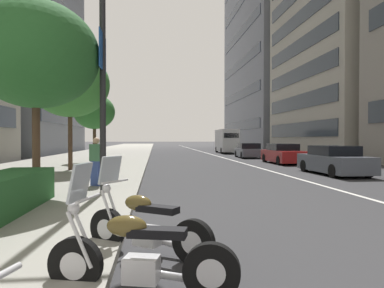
% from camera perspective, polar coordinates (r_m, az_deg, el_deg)
% --- Properties ---
extents(sidewalk_right_plaza, '(160.00, 9.22, 0.15)m').
position_cam_1_polar(sidewalk_right_plaza, '(32.28, -15.14, -2.12)').
color(sidewalk_right_plaza, gray).
rests_on(sidewalk_right_plaza, ground).
extents(lane_centre_stripe, '(110.00, 0.16, 0.01)m').
position_cam_1_polar(lane_centre_stripe, '(37.38, 3.56, -1.80)').
color(lane_centre_stripe, silver).
rests_on(lane_centre_stripe, ground).
extents(motorcycle_under_tarp, '(0.77, 2.15, 1.47)m').
position_cam_1_polar(motorcycle_under_tarp, '(4.15, -8.74, -17.53)').
color(motorcycle_under_tarp, black).
rests_on(motorcycle_under_tarp, ground).
extents(motorcycle_far_end_row, '(1.31, 1.87, 1.47)m').
position_cam_1_polar(motorcycle_far_end_row, '(5.46, -7.57, -13.01)').
color(motorcycle_far_end_row, black).
rests_on(motorcycle_far_end_row, ground).
extents(car_lead_in_lane, '(4.57, 1.90, 1.40)m').
position_cam_1_polar(car_lead_in_lane, '(18.56, 21.94, -2.55)').
color(car_lead_in_lane, '#4C515B').
rests_on(car_lead_in_lane, ground).
extents(car_approaching_light, '(4.53, 1.88, 1.39)m').
position_cam_1_polar(car_approaching_light, '(25.52, 14.47, -1.61)').
color(car_approaching_light, maroon).
rests_on(car_approaching_light, ground).
extents(car_following_behind, '(4.23, 2.07, 1.33)m').
position_cam_1_polar(car_following_behind, '(32.56, 9.10, -1.09)').
color(car_following_behind, '#4C515B').
rests_on(car_following_behind, ground).
extents(delivery_van_ahead, '(6.19, 2.20, 2.83)m').
position_cam_1_polar(delivery_van_ahead, '(42.90, 5.62, 0.55)').
color(delivery_van_ahead, silver).
rests_on(delivery_van_ahead, ground).
extents(street_lamp_with_banners, '(1.26, 2.02, 9.20)m').
position_cam_1_polar(street_lamp_with_banners, '(11.45, -12.97, 19.82)').
color(street_lamp_with_banners, '#232326').
rests_on(street_lamp_with_banners, sidewalk_right_plaza).
extents(street_tree_by_lamp_post, '(3.59, 3.59, 5.52)m').
position_cam_1_polar(street_tree_by_lamp_post, '(11.31, -23.95, 12.99)').
color(street_tree_by_lamp_post, '#473323').
rests_on(street_tree_by_lamp_post, sidewalk_right_plaza).
extents(street_tree_mid_sidewalk, '(3.98, 3.98, 6.08)m').
position_cam_1_polar(street_tree_mid_sidewalk, '(19.27, -19.11, 9.12)').
color(street_tree_mid_sidewalk, '#473323').
rests_on(street_tree_mid_sidewalk, sidewalk_right_plaza).
extents(street_tree_far_plaza, '(2.77, 2.77, 4.60)m').
position_cam_1_polar(street_tree_far_plaza, '(25.07, -15.49, 5.00)').
color(street_tree_far_plaza, '#473323').
rests_on(street_tree_far_plaza, sidewalk_right_plaza).
extents(pedestrian_on_plaza, '(0.42, 0.48, 1.64)m').
position_cam_1_polar(pedestrian_on_plaza, '(12.42, -15.19, -2.73)').
color(pedestrian_on_plaza, '#33478C').
rests_on(pedestrian_on_plaza, sidewalk_right_plaza).
extents(office_tower_near_left, '(27.62, 21.32, 50.18)m').
position_cam_1_polar(office_tower_near_left, '(70.37, 16.72, 20.22)').
color(office_tower_near_left, gray).
rests_on(office_tower_near_left, ground).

